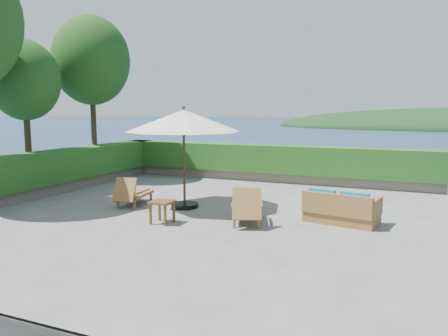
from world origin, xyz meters
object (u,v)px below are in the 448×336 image
at_px(lounge_right, 247,207).
at_px(wicker_loveseat, 341,210).
at_px(patio_umbrella, 184,122).
at_px(lounge_left, 132,193).
at_px(side_table, 162,205).

xyz_separation_m(lounge_right, wicker_loveseat, (2.03, 0.87, -0.07)).
distance_m(patio_umbrella, lounge_left, 2.48).
height_order(patio_umbrella, lounge_right, patio_umbrella).
bearing_deg(lounge_left, side_table, -46.42).
relative_size(patio_umbrella, side_table, 6.54).
xyz_separation_m(patio_umbrella, lounge_right, (2.13, -0.87, -1.95)).
relative_size(lounge_right, wicker_loveseat, 0.96).
distance_m(lounge_left, lounge_right, 3.63).
xyz_separation_m(lounge_left, lounge_right, (3.59, -0.54, 0.03)).
height_order(lounge_left, side_table, lounge_left).
height_order(patio_umbrella, lounge_left, patio_umbrella).
height_order(lounge_left, lounge_right, lounge_right).
xyz_separation_m(patio_umbrella, lounge_left, (-1.46, -0.33, -1.98)).
relative_size(patio_umbrella, lounge_left, 2.30).
bearing_deg(lounge_right, patio_umbrella, 137.64).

